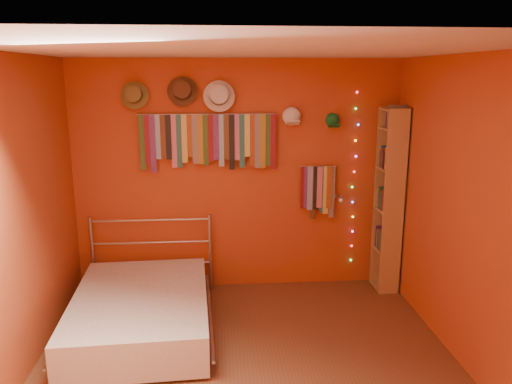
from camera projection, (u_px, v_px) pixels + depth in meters
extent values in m
plane|color=brown|center=(249.00, 373.00, 3.99)|extent=(3.50, 3.50, 0.00)
cube|color=#A5401A|center=(238.00, 177.00, 5.40)|extent=(3.50, 0.02, 2.50)
cube|color=#A5401A|center=(475.00, 219.00, 3.84)|extent=(0.02, 3.50, 2.50)
cube|color=#A5401A|center=(5.00, 230.00, 3.57)|extent=(0.02, 3.50, 2.50)
cube|color=white|center=(248.00, 50.00, 3.42)|extent=(3.50, 3.50, 0.02)
cylinder|color=#A8A8AD|center=(208.00, 114.00, 5.17)|extent=(1.45, 0.01, 0.01)
cube|color=#1D451B|center=(142.00, 143.00, 5.18)|extent=(0.06, 0.01, 0.57)
cube|color=maroon|center=(147.00, 140.00, 5.17)|extent=(0.06, 0.01, 0.52)
cube|color=#461861|center=(153.00, 144.00, 5.18)|extent=(0.06, 0.01, 0.60)
cube|color=#769BD1|center=(158.00, 137.00, 5.18)|extent=(0.06, 0.01, 0.46)
cube|color=#4A2618|center=(163.00, 137.00, 5.17)|extent=(0.06, 0.01, 0.45)
cube|color=black|center=(168.00, 137.00, 5.17)|extent=(0.06, 0.01, 0.47)
cube|color=#B65B84|center=(174.00, 142.00, 5.20)|extent=(0.06, 0.01, 0.56)
cube|color=#184C56|center=(179.00, 141.00, 5.20)|extent=(0.06, 0.01, 0.55)
cube|color=#C8B550|center=(184.00, 139.00, 5.19)|extent=(0.06, 0.01, 0.50)
cube|color=brown|center=(190.00, 136.00, 5.20)|extent=(0.06, 0.01, 0.44)
cube|color=#181353|center=(195.00, 139.00, 5.21)|extent=(0.06, 0.01, 0.52)
cube|color=#95611B|center=(200.00, 139.00, 5.20)|extent=(0.06, 0.01, 0.52)
cube|color=#2B4E1F|center=(206.00, 140.00, 5.22)|extent=(0.06, 0.01, 0.54)
cube|color=#610E0F|center=(211.00, 139.00, 5.22)|extent=(0.06, 0.01, 0.50)
cube|color=#471860|center=(216.00, 137.00, 5.21)|extent=(0.06, 0.01, 0.48)
cube|color=#79B1D7|center=(221.00, 141.00, 5.24)|extent=(0.06, 0.01, 0.55)
cube|color=#4C3719|center=(226.00, 137.00, 5.23)|extent=(0.06, 0.01, 0.48)
cube|color=black|center=(232.00, 142.00, 5.24)|extent=(0.06, 0.01, 0.58)
cube|color=#B45A83|center=(237.00, 137.00, 5.24)|extent=(0.06, 0.01, 0.48)
cube|color=#1B5A5E|center=(242.00, 141.00, 5.25)|extent=(0.06, 0.01, 0.56)
cube|color=#CACE52|center=(247.00, 136.00, 5.23)|extent=(0.06, 0.01, 0.45)
cube|color=maroon|center=(252.00, 140.00, 5.26)|extent=(0.06, 0.01, 0.54)
cube|color=navy|center=(258.00, 141.00, 5.26)|extent=(0.06, 0.01, 0.57)
cube|color=olive|center=(263.00, 141.00, 5.26)|extent=(0.06, 0.01, 0.57)
cube|color=#2A5120|center=(268.00, 140.00, 5.27)|extent=(0.06, 0.01, 0.55)
cube|color=maroon|center=(273.00, 142.00, 5.28)|extent=(0.06, 0.01, 0.59)
cylinder|color=#A8A8AD|center=(318.00, 166.00, 5.39)|extent=(0.40, 0.01, 0.01)
cube|color=#610E12|center=(303.00, 188.00, 5.43)|extent=(0.06, 0.01, 0.47)
cube|color=#3D1860|center=(307.00, 187.00, 5.42)|extent=(0.06, 0.01, 0.46)
cube|color=#6B82BF|center=(310.00, 189.00, 5.42)|extent=(0.06, 0.01, 0.48)
cube|color=#462A17|center=(313.00, 193.00, 5.45)|extent=(0.06, 0.01, 0.59)
cube|color=black|center=(316.00, 188.00, 5.43)|extent=(0.06, 0.01, 0.48)
cube|color=#B95C7D|center=(320.00, 187.00, 5.43)|extent=(0.06, 0.01, 0.46)
cube|color=#185056|center=(323.00, 190.00, 5.45)|extent=(0.06, 0.01, 0.52)
cube|color=#CECE52|center=(326.00, 190.00, 5.45)|extent=(0.06, 0.01, 0.53)
cube|color=brown|center=(329.00, 188.00, 5.44)|extent=(0.06, 0.01, 0.47)
cube|color=navy|center=(332.00, 192.00, 5.46)|extent=(0.06, 0.01, 0.58)
cylinder|color=olive|center=(135.00, 95.00, 5.06)|extent=(0.28, 0.07, 0.28)
cylinder|color=olive|center=(134.00, 94.00, 5.01)|extent=(0.17, 0.14, 0.18)
cylinder|color=#332314|center=(134.00, 95.00, 5.04)|extent=(0.17, 0.06, 0.17)
cylinder|color=#4F311C|center=(182.00, 91.00, 5.09)|extent=(0.31, 0.08, 0.30)
cylinder|color=#4F311C|center=(182.00, 90.00, 5.04)|extent=(0.18, 0.15, 0.20)
cylinder|color=black|center=(182.00, 91.00, 5.06)|extent=(0.19, 0.06, 0.19)
cylinder|color=silver|center=(219.00, 96.00, 5.13)|extent=(0.32, 0.08, 0.32)
cylinder|color=silver|center=(219.00, 95.00, 5.07)|extent=(0.19, 0.16, 0.21)
cylinder|color=black|center=(219.00, 96.00, 5.10)|extent=(0.20, 0.06, 0.20)
ellipsoid|color=white|center=(291.00, 116.00, 5.25)|extent=(0.19, 0.14, 0.19)
cube|color=white|center=(293.00, 123.00, 5.15)|extent=(0.14, 0.10, 0.06)
ellipsoid|color=#19742F|center=(332.00, 120.00, 5.29)|extent=(0.17, 0.12, 0.17)
cube|color=#19742F|center=(334.00, 126.00, 5.20)|extent=(0.12, 0.09, 0.05)
sphere|color=#FF3333|center=(357.00, 92.00, 5.25)|extent=(0.02, 0.02, 0.02)
sphere|color=#33FF4C|center=(356.00, 109.00, 5.29)|extent=(0.02, 0.02, 0.02)
sphere|color=#4C66FF|center=(358.00, 125.00, 5.33)|extent=(0.02, 0.02, 0.02)
sphere|color=yellow|center=(355.00, 141.00, 5.37)|extent=(0.02, 0.02, 0.02)
sphere|color=#FF4CCC|center=(356.00, 156.00, 5.41)|extent=(0.02, 0.02, 0.02)
sphere|color=#FF3333|center=(354.00, 172.00, 5.45)|extent=(0.02, 0.02, 0.02)
sphere|color=#33FF4C|center=(352.00, 187.00, 5.49)|extent=(0.02, 0.02, 0.02)
sphere|color=#4C66FF|center=(353.00, 202.00, 5.53)|extent=(0.02, 0.02, 0.02)
sphere|color=yellow|center=(353.00, 217.00, 5.57)|extent=(0.02, 0.02, 0.02)
sphere|color=#FF4CCC|center=(352.00, 231.00, 5.61)|extent=(0.02, 0.02, 0.02)
sphere|color=#FF3333|center=(352.00, 246.00, 5.65)|extent=(0.02, 0.02, 0.02)
sphere|color=#33FF4C|center=(351.00, 260.00, 5.69)|extent=(0.02, 0.02, 0.02)
cylinder|color=#A8A8AD|center=(336.00, 196.00, 5.52)|extent=(0.04, 0.03, 0.04)
cylinder|color=#A8A8AD|center=(338.00, 196.00, 5.39)|extent=(0.01, 0.27, 0.09)
sphere|color=white|center=(341.00, 200.00, 5.26)|extent=(0.07, 0.07, 0.07)
cube|color=#A38149|center=(395.00, 205.00, 5.21)|extent=(0.24, 0.02, 2.00)
cube|color=#A38149|center=(384.00, 198.00, 5.53)|extent=(0.24, 0.02, 2.00)
cube|color=#A38149|center=(400.00, 201.00, 5.38)|extent=(0.02, 0.34, 2.00)
cube|color=#A38149|center=(384.00, 286.00, 5.60)|extent=(0.24, 0.32, 0.02)
cube|color=#A38149|center=(386.00, 250.00, 5.50)|extent=(0.24, 0.32, 0.02)
cube|color=#A38149|center=(389.00, 210.00, 5.39)|extent=(0.24, 0.32, 0.02)
cube|color=#A38149|center=(391.00, 169.00, 5.29)|extent=(0.24, 0.32, 0.02)
cube|color=#A38149|center=(394.00, 129.00, 5.19)|extent=(0.24, 0.32, 0.02)
cube|color=#A38149|center=(395.00, 109.00, 5.14)|extent=(0.24, 0.32, 0.02)
cylinder|color=#A8A8AD|center=(93.00, 256.00, 5.37)|extent=(0.03, 0.03, 0.86)
cylinder|color=#A8A8AD|center=(210.00, 252.00, 5.47)|extent=(0.03, 0.03, 0.86)
cylinder|color=#A8A8AD|center=(153.00, 264.00, 5.45)|extent=(1.26, 0.02, 0.02)
cylinder|color=#A8A8AD|center=(151.00, 243.00, 5.39)|extent=(1.26, 0.02, 0.02)
cylinder|color=#A8A8AD|center=(150.00, 220.00, 5.33)|extent=(1.26, 0.02, 0.02)
cube|color=#B5B0A3|center=(141.00, 312.00, 4.59)|extent=(1.28, 1.77, 0.34)
cylinder|color=#A8A8AD|center=(71.00, 316.00, 4.55)|extent=(0.11, 1.71, 0.03)
cylinder|color=#A8A8AD|center=(210.00, 311.00, 4.65)|extent=(0.11, 1.71, 0.03)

